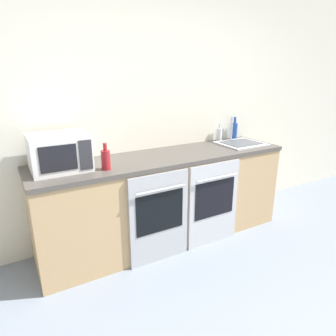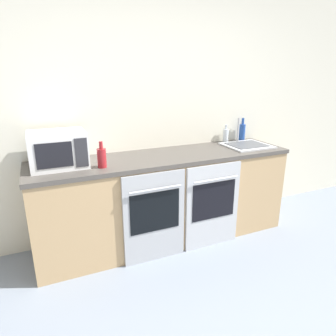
{
  "view_description": "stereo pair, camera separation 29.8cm",
  "coord_description": "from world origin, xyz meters",
  "px_view_note": "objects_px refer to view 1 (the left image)",
  "views": [
    {
      "loc": [
        -1.38,
        -0.71,
        1.69
      ],
      "look_at": [
        0.03,
        1.76,
        0.77
      ],
      "focal_mm": 32.0,
      "sensor_mm": 36.0,
      "label": 1
    },
    {
      "loc": [
        -1.11,
        -0.84,
        1.69
      ],
      "look_at": [
        0.03,
        1.76,
        0.77
      ],
      "focal_mm": 32.0,
      "sensor_mm": 36.0,
      "label": 2
    }
  ],
  "objects_px": {
    "oven_right": "(214,204)",
    "microwave": "(59,152)",
    "bottle_blue": "(234,130)",
    "bottle_clear": "(219,134)",
    "oven_left": "(159,218)",
    "sink": "(241,143)",
    "bottle_red": "(106,159)"
  },
  "relations": [
    {
      "from": "bottle_clear",
      "to": "sink",
      "type": "bearing_deg",
      "value": -70.34
    },
    {
      "from": "oven_left",
      "to": "sink",
      "type": "relative_size",
      "value": 1.81
    },
    {
      "from": "oven_right",
      "to": "bottle_red",
      "type": "relative_size",
      "value": 3.81
    },
    {
      "from": "microwave",
      "to": "bottle_blue",
      "type": "height_order",
      "value": "microwave"
    },
    {
      "from": "oven_left",
      "to": "bottle_red",
      "type": "height_order",
      "value": "bottle_red"
    },
    {
      "from": "oven_right",
      "to": "microwave",
      "type": "relative_size",
      "value": 1.86
    },
    {
      "from": "sink",
      "to": "bottle_blue",
      "type": "bearing_deg",
      "value": 63.41
    },
    {
      "from": "oven_right",
      "to": "sink",
      "type": "distance_m",
      "value": 0.84
    },
    {
      "from": "oven_right",
      "to": "bottle_blue",
      "type": "distance_m",
      "value": 1.09
    },
    {
      "from": "oven_left",
      "to": "bottle_red",
      "type": "distance_m",
      "value": 0.71
    },
    {
      "from": "bottle_blue",
      "to": "bottle_clear",
      "type": "height_order",
      "value": "bottle_blue"
    },
    {
      "from": "oven_right",
      "to": "bottle_blue",
      "type": "height_order",
      "value": "bottle_blue"
    },
    {
      "from": "microwave",
      "to": "bottle_clear",
      "type": "xyz_separation_m",
      "value": [
        1.85,
        0.21,
        -0.07
      ]
    },
    {
      "from": "bottle_red",
      "to": "sink",
      "type": "height_order",
      "value": "sink"
    },
    {
      "from": "oven_left",
      "to": "bottle_clear",
      "type": "bearing_deg",
      "value": 27.47
    },
    {
      "from": "oven_left",
      "to": "bottle_clear",
      "type": "distance_m",
      "value": 1.38
    },
    {
      "from": "oven_right",
      "to": "bottle_clear",
      "type": "relative_size",
      "value": 4.25
    },
    {
      "from": "microwave",
      "to": "bottle_red",
      "type": "relative_size",
      "value": 2.05
    },
    {
      "from": "sink",
      "to": "bottle_clear",
      "type": "bearing_deg",
      "value": 109.66
    },
    {
      "from": "bottle_clear",
      "to": "sink",
      "type": "relative_size",
      "value": 0.43
    },
    {
      "from": "oven_left",
      "to": "bottle_blue",
      "type": "bearing_deg",
      "value": 23.13
    },
    {
      "from": "microwave",
      "to": "bottle_clear",
      "type": "distance_m",
      "value": 1.86
    },
    {
      "from": "bottle_blue",
      "to": "bottle_red",
      "type": "distance_m",
      "value": 1.79
    },
    {
      "from": "bottle_blue",
      "to": "sink",
      "type": "bearing_deg",
      "value": -116.59
    },
    {
      "from": "oven_right",
      "to": "bottle_clear",
      "type": "distance_m",
      "value": 0.95
    },
    {
      "from": "oven_left",
      "to": "oven_right",
      "type": "height_order",
      "value": "same"
    },
    {
      "from": "bottle_red",
      "to": "bottle_clear",
      "type": "distance_m",
      "value": 1.57
    },
    {
      "from": "oven_right",
      "to": "microwave",
      "type": "xyz_separation_m",
      "value": [
        -1.34,
        0.37,
        0.62
      ]
    },
    {
      "from": "bottle_red",
      "to": "microwave",
      "type": "bearing_deg",
      "value": 150.95
    },
    {
      "from": "oven_left",
      "to": "bottle_clear",
      "type": "relative_size",
      "value": 4.25
    },
    {
      "from": "oven_left",
      "to": "bottle_blue",
      "type": "height_order",
      "value": "bottle_blue"
    },
    {
      "from": "bottle_clear",
      "to": "bottle_blue",
      "type": "bearing_deg",
      "value": -1.97
    }
  ]
}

